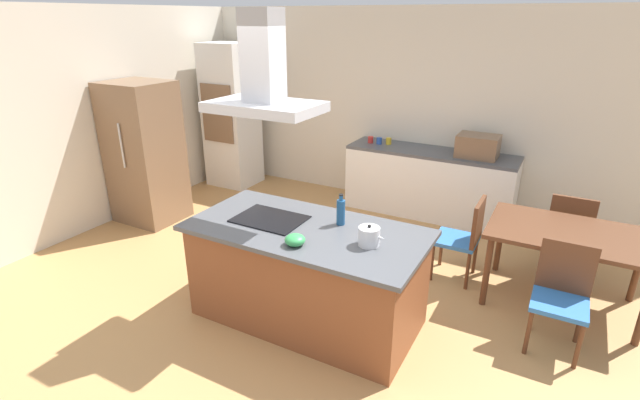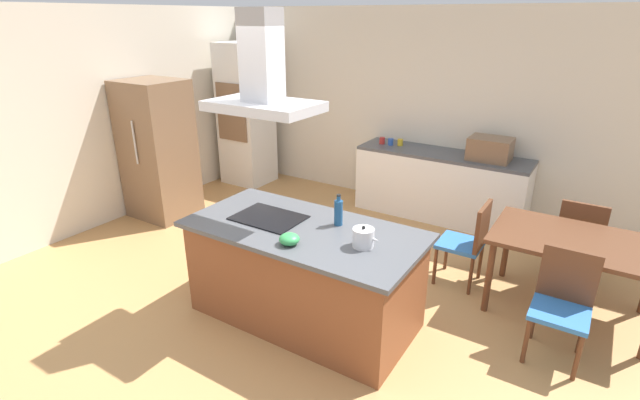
{
  "view_description": "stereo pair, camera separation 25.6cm",
  "coord_description": "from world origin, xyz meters",
  "px_view_note": "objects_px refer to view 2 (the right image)",
  "views": [
    {
      "loc": [
        1.81,
        -3.07,
        2.57
      ],
      "look_at": [
        -0.08,
        0.4,
        1.0
      ],
      "focal_mm": 26.15,
      "sensor_mm": 36.0,
      "label": 1
    },
    {
      "loc": [
        2.03,
        -2.94,
        2.57
      ],
      "look_at": [
        -0.08,
        0.4,
        1.0
      ],
      "focal_mm": 26.15,
      "sensor_mm": 36.0,
      "label": 2
    }
  ],
  "objects_px": {
    "olive_oil_bottle": "(338,212)",
    "coffee_mug_blue": "(391,142)",
    "refrigerator": "(158,150)",
    "chair_facing_back_wall": "(580,236)",
    "chair_at_left_end": "(470,239)",
    "chair_facing_island": "(563,299)",
    "coffee_mug_yellow": "(400,142)",
    "cooktop": "(269,218)",
    "mixing_bowl": "(289,239)",
    "wall_oven_stack": "(246,115)",
    "coffee_mug_red": "(382,141)",
    "dining_table": "(576,247)",
    "tea_kettle": "(363,238)",
    "countertop_microwave": "(490,149)",
    "range_hood": "(262,79)"
  },
  "relations": [
    {
      "from": "coffee_mug_yellow",
      "to": "wall_oven_stack",
      "type": "distance_m",
      "value": 2.54
    },
    {
      "from": "coffee_mug_yellow",
      "to": "chair_facing_island",
      "type": "distance_m",
      "value": 3.28
    },
    {
      "from": "cooktop",
      "to": "coffee_mug_blue",
      "type": "relative_size",
      "value": 6.67
    },
    {
      "from": "tea_kettle",
      "to": "range_hood",
      "type": "distance_m",
      "value": 1.48
    },
    {
      "from": "coffee_mug_yellow",
      "to": "chair_facing_back_wall",
      "type": "distance_m",
      "value": 2.56
    },
    {
      "from": "dining_table",
      "to": "coffee_mug_blue",
      "type": "bearing_deg",
      "value": 148.46
    },
    {
      "from": "mixing_bowl",
      "to": "dining_table",
      "type": "height_order",
      "value": "mixing_bowl"
    },
    {
      "from": "wall_oven_stack",
      "to": "coffee_mug_yellow",
      "type": "bearing_deg",
      "value": 6.36
    },
    {
      "from": "cooktop",
      "to": "coffee_mug_blue",
      "type": "bearing_deg",
      "value": 92.59
    },
    {
      "from": "mixing_bowl",
      "to": "chair_facing_island",
      "type": "bearing_deg",
      "value": 27.91
    },
    {
      "from": "tea_kettle",
      "to": "wall_oven_stack",
      "type": "xyz_separation_m",
      "value": [
        -3.49,
        2.68,
        0.13
      ]
    },
    {
      "from": "coffee_mug_blue",
      "to": "dining_table",
      "type": "bearing_deg",
      "value": -31.54
    },
    {
      "from": "olive_oil_bottle",
      "to": "chair_at_left_end",
      "type": "distance_m",
      "value": 1.52
    },
    {
      "from": "coffee_mug_blue",
      "to": "chair_at_left_end",
      "type": "height_order",
      "value": "coffee_mug_blue"
    },
    {
      "from": "olive_oil_bottle",
      "to": "coffee_mug_red",
      "type": "xyz_separation_m",
      "value": [
        -0.85,
        2.67,
        -0.07
      ]
    },
    {
      "from": "cooktop",
      "to": "chair_at_left_end",
      "type": "relative_size",
      "value": 0.67
    },
    {
      "from": "chair_at_left_end",
      "to": "dining_table",
      "type": "bearing_deg",
      "value": 0.0
    },
    {
      "from": "mixing_bowl",
      "to": "wall_oven_stack",
      "type": "xyz_separation_m",
      "value": [
        -2.98,
        2.96,
        0.16
      ]
    },
    {
      "from": "cooktop",
      "to": "range_hood",
      "type": "bearing_deg",
      "value": 0.0
    },
    {
      "from": "wall_oven_stack",
      "to": "chair_facing_back_wall",
      "type": "bearing_deg",
      "value": -7.24
    },
    {
      "from": "cooktop",
      "to": "mixing_bowl",
      "type": "height_order",
      "value": "mixing_bowl"
    },
    {
      "from": "cooktop",
      "to": "olive_oil_bottle",
      "type": "distance_m",
      "value": 0.64
    },
    {
      "from": "olive_oil_bottle",
      "to": "refrigerator",
      "type": "distance_m",
      "value": 3.29
    },
    {
      "from": "tea_kettle",
      "to": "chair_facing_back_wall",
      "type": "relative_size",
      "value": 0.25
    },
    {
      "from": "cooktop",
      "to": "tea_kettle",
      "type": "bearing_deg",
      "value": -1.94
    },
    {
      "from": "coffee_mug_red",
      "to": "coffee_mug_yellow",
      "type": "bearing_deg",
      "value": 11.03
    },
    {
      "from": "cooktop",
      "to": "refrigerator",
      "type": "xyz_separation_m",
      "value": [
        -2.61,
        0.95,
        0.0
      ]
    },
    {
      "from": "refrigerator",
      "to": "chair_facing_back_wall",
      "type": "xyz_separation_m",
      "value": [
        4.96,
        1.07,
        -0.4
      ]
    },
    {
      "from": "coffee_mug_blue",
      "to": "chair_facing_island",
      "type": "xyz_separation_m",
      "value": [
        2.48,
        -2.19,
        -0.44
      ]
    },
    {
      "from": "tea_kettle",
      "to": "wall_oven_stack",
      "type": "bearing_deg",
      "value": 142.47
    },
    {
      "from": "cooktop",
      "to": "coffee_mug_red",
      "type": "xyz_separation_m",
      "value": [
        -0.26,
        2.88,
        0.04
      ]
    },
    {
      "from": "tea_kettle",
      "to": "mixing_bowl",
      "type": "bearing_deg",
      "value": -151.09
    },
    {
      "from": "coffee_mug_red",
      "to": "coffee_mug_blue",
      "type": "distance_m",
      "value": 0.13
    },
    {
      "from": "coffee_mug_blue",
      "to": "wall_oven_stack",
      "type": "xyz_separation_m",
      "value": [
        -2.4,
        -0.24,
        0.16
      ]
    },
    {
      "from": "coffee_mug_red",
      "to": "coffee_mug_blue",
      "type": "xyz_separation_m",
      "value": [
        0.13,
        0.01,
        0.0
      ]
    },
    {
      "from": "cooktop",
      "to": "wall_oven_stack",
      "type": "relative_size",
      "value": 0.27
    },
    {
      "from": "chair_at_left_end",
      "to": "chair_facing_island",
      "type": "distance_m",
      "value": 1.13
    },
    {
      "from": "coffee_mug_red",
      "to": "chair_facing_back_wall",
      "type": "height_order",
      "value": "coffee_mug_red"
    },
    {
      "from": "cooktop",
      "to": "mixing_bowl",
      "type": "xyz_separation_m",
      "value": [
        0.45,
        -0.31,
        0.04
      ]
    },
    {
      "from": "chair_at_left_end",
      "to": "tea_kettle",
      "type": "bearing_deg",
      "value": -109.05
    },
    {
      "from": "mixing_bowl",
      "to": "countertop_microwave",
      "type": "distance_m",
      "value": 3.28
    },
    {
      "from": "olive_oil_bottle",
      "to": "coffee_mug_blue",
      "type": "bearing_deg",
      "value": 105.09
    },
    {
      "from": "olive_oil_bottle",
      "to": "coffee_mug_red",
      "type": "distance_m",
      "value": 2.8
    },
    {
      "from": "cooktop",
      "to": "tea_kettle",
      "type": "distance_m",
      "value": 0.96
    },
    {
      "from": "countertop_microwave",
      "to": "dining_table",
      "type": "bearing_deg",
      "value": -52.72
    },
    {
      "from": "cooktop",
      "to": "countertop_microwave",
      "type": "distance_m",
      "value": 3.12
    },
    {
      "from": "countertop_microwave",
      "to": "chair_facing_island",
      "type": "bearing_deg",
      "value": -62.1
    },
    {
      "from": "tea_kettle",
      "to": "dining_table",
      "type": "xyz_separation_m",
      "value": [
        1.4,
        1.39,
        -0.31
      ]
    },
    {
      "from": "olive_oil_bottle",
      "to": "mixing_bowl",
      "type": "height_order",
      "value": "olive_oil_bottle"
    },
    {
      "from": "coffee_mug_yellow",
      "to": "mixing_bowl",
      "type": "bearing_deg",
      "value": -81.93
    }
  ]
}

